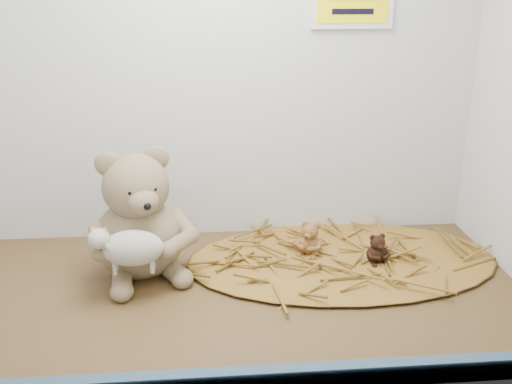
{
  "coord_description": "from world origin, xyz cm",
  "views": [
    {
      "loc": [
        -2.35,
        -99.17,
        57.67
      ],
      "look_at": [
        6.53,
        3.07,
        20.1
      ],
      "focal_mm": 40.0,
      "sensor_mm": 36.0,
      "label": 1
    }
  ],
  "objects_px": {
    "mini_teddy_tan": "(310,237)",
    "mini_teddy_brown": "(377,247)",
    "toy_lamb": "(133,248)",
    "main_teddy": "(137,213)"
  },
  "relations": [
    {
      "from": "toy_lamb",
      "to": "mini_teddy_tan",
      "type": "distance_m",
      "value": 0.4
    },
    {
      "from": "mini_teddy_tan",
      "to": "mini_teddy_brown",
      "type": "xyz_separation_m",
      "value": [
        0.14,
        -0.05,
        -0.0
      ]
    },
    {
      "from": "mini_teddy_tan",
      "to": "mini_teddy_brown",
      "type": "bearing_deg",
      "value": 7.85
    },
    {
      "from": "toy_lamb",
      "to": "mini_teddy_brown",
      "type": "height_order",
      "value": "toy_lamb"
    },
    {
      "from": "main_teddy",
      "to": "mini_teddy_brown",
      "type": "bearing_deg",
      "value": -21.72
    },
    {
      "from": "main_teddy",
      "to": "mini_teddy_brown",
      "type": "xyz_separation_m",
      "value": [
        0.5,
        -0.01,
        -0.09
      ]
    },
    {
      "from": "toy_lamb",
      "to": "mini_teddy_tan",
      "type": "height_order",
      "value": "toy_lamb"
    },
    {
      "from": "toy_lamb",
      "to": "mini_teddy_tan",
      "type": "bearing_deg",
      "value": 20.37
    },
    {
      "from": "toy_lamb",
      "to": "mini_teddy_brown",
      "type": "relative_size",
      "value": 2.34
    },
    {
      "from": "mini_teddy_tan",
      "to": "mini_teddy_brown",
      "type": "distance_m",
      "value": 0.15
    }
  ]
}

